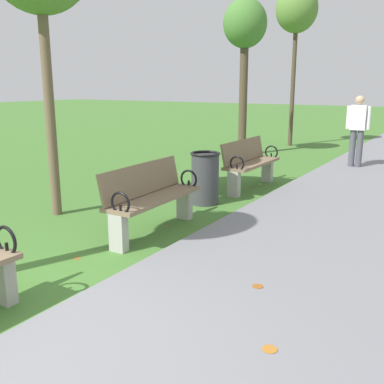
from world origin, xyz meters
TOP-DOWN VIEW (x-y plane):
  - park_bench_2 at (-0.50, 2.92)m, footprint 0.52×1.61m
  - park_bench_3 at (-0.50, 5.94)m, footprint 0.47×1.60m
  - tree_3 at (-2.37, 9.51)m, footprint 1.13×1.13m
  - tree_4 at (-1.93, 12.09)m, footprint 1.24×1.24m
  - pedestrian_walking at (0.68, 9.21)m, footprint 0.53×0.24m
  - trash_bin at (-0.65, 4.56)m, footprint 0.48×0.48m
  - scattered_leaves at (0.07, 1.96)m, footprint 5.14×9.08m

SIDE VIEW (x-z plane):
  - scattered_leaves at x=0.07m, z-range 0.00..0.02m
  - trash_bin at x=-0.65m, z-range 0.00..0.84m
  - park_bench_2 at x=-0.50m, z-range 0.04..0.93m
  - park_bench_3 at x=-0.50m, z-range 0.04..0.93m
  - pedestrian_walking at x=0.68m, z-range 0.12..1.74m
  - tree_3 at x=-2.37m, z-range 1.24..5.27m
  - tree_4 at x=-1.93m, z-range 1.62..6.34m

